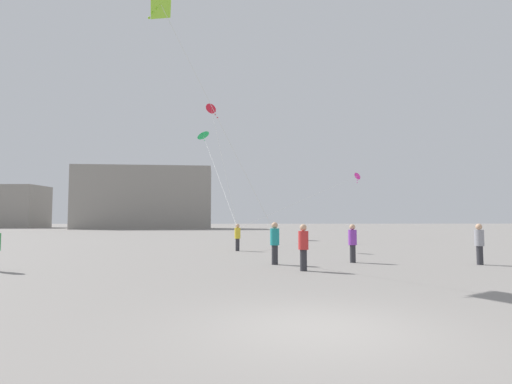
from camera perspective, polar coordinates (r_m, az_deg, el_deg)
ground_plane at (r=7.47m, az=8.93°, el=-18.31°), size 300.00×300.00×0.00m
person_in_red at (r=15.06m, az=6.63°, el=-7.38°), size 0.37×0.37×1.69m
person_in_purple at (r=18.25m, az=13.32°, el=-6.73°), size 0.36×0.36×1.65m
person_in_grey at (r=19.27m, az=28.70°, el=-6.16°), size 0.37×0.37×1.68m
person_in_yellow at (r=24.17m, az=-2.59°, el=-6.15°), size 0.35×0.35×1.59m
person_in_teal at (r=17.01m, az=2.63°, el=-6.88°), size 0.38×0.38×1.74m
kite_lime_delta at (r=17.57m, az=-13.07°, el=23.83°), size 4.98×2.45×9.26m
kite_magenta_diamond at (r=41.74m, az=13.62°, el=2.01°), size 12.52×16.81×5.28m
kite_crimson_diamond at (r=28.10m, az=-6.18°, el=11.22°), size 2.27×3.45×8.33m
kite_emerald_diamond at (r=41.97m, az=-7.39°, el=7.85°), size 4.35×17.84×9.51m
building_centre_hall at (r=81.31m, az=-15.18°, el=-0.85°), size 25.50×11.30×11.66m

